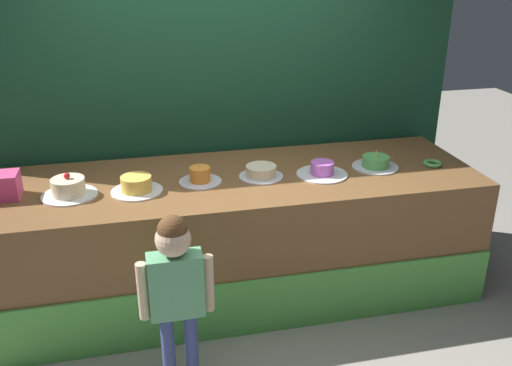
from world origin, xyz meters
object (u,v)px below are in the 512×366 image
(cake_center_left, at_px, (200,176))
(cake_center_right, at_px, (261,172))
(cake_far_right, at_px, (376,163))
(cake_far_left, at_px, (69,188))
(cake_right, at_px, (322,170))
(cake_left, at_px, (136,185))
(donut, at_px, (432,163))
(child_figure, at_px, (176,280))

(cake_center_left, height_order, cake_center_right, cake_center_left)
(cake_far_right, bearing_deg, cake_far_left, -179.15)
(cake_right, bearing_deg, cake_left, -179.57)
(donut, height_order, cake_right, cake_right)
(cake_far_left, xyz_separation_m, cake_left, (0.43, -0.03, -0.01))
(child_figure, distance_m, cake_center_left, 0.93)
(cake_right, bearing_deg, cake_center_left, 176.21)
(donut, relative_size, cake_left, 0.40)
(cake_left, relative_size, cake_far_right, 1.01)
(child_figure, height_order, cake_far_left, child_figure)
(cake_far_left, height_order, cake_center_left, cake_far_left)
(donut, xyz_separation_m, cake_left, (-2.14, -0.01, 0.03))
(donut, bearing_deg, child_figure, -158.05)
(cake_far_left, distance_m, cake_left, 0.43)
(cake_center_left, bearing_deg, cake_center_right, 0.00)
(child_figure, xyz_separation_m, cake_center_right, (0.69, 0.85, 0.25))
(child_figure, bearing_deg, cake_center_right, 51.18)
(child_figure, bearing_deg, donut, 21.95)
(cake_center_left, distance_m, cake_right, 0.86)
(cake_center_right, bearing_deg, cake_far_left, -178.41)
(donut, bearing_deg, cake_far_left, 179.47)
(cake_far_left, relative_size, cake_center_right, 1.15)
(cake_left, bearing_deg, child_figure, -77.92)
(cake_far_left, bearing_deg, child_figure, -53.91)
(cake_far_left, distance_m, cake_far_right, 2.14)
(child_figure, xyz_separation_m, cake_far_right, (1.54, 0.85, 0.25))
(cake_center_right, bearing_deg, cake_left, -175.56)
(cake_far_left, bearing_deg, cake_far_right, 0.85)
(child_figure, distance_m, cake_far_left, 1.04)
(donut, relative_size, cake_right, 0.38)
(cake_left, xyz_separation_m, cake_center_right, (0.85, 0.07, -0.01))
(cake_left, xyz_separation_m, cake_right, (1.28, 0.01, -0.01))
(cake_far_left, xyz_separation_m, cake_far_right, (2.14, 0.03, -0.02))
(child_figure, relative_size, cake_far_right, 3.28)
(child_figure, bearing_deg, cake_far_right, 28.85)
(donut, xyz_separation_m, cake_right, (-0.85, 0.00, 0.02))
(cake_left, height_order, cake_center_left, cake_center_left)
(donut, height_order, cake_left, cake_left)
(cake_far_left, xyz_separation_m, cake_center_left, (0.85, 0.04, -0.01))
(cake_far_left, height_order, cake_far_right, cake_far_left)
(cake_far_left, height_order, cake_center_right, cake_far_left)
(cake_right, bearing_deg, donut, -0.19)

